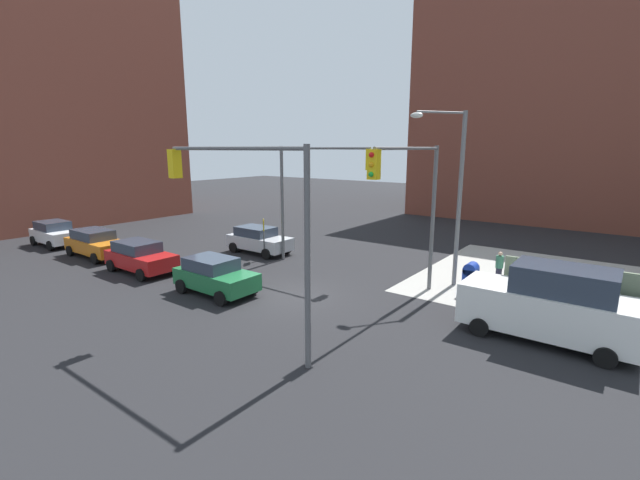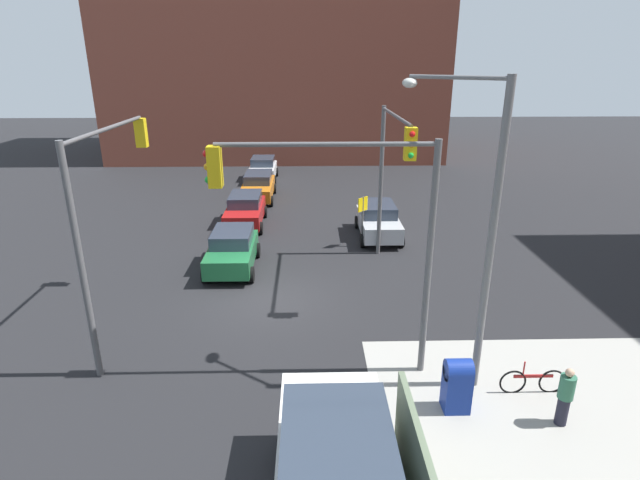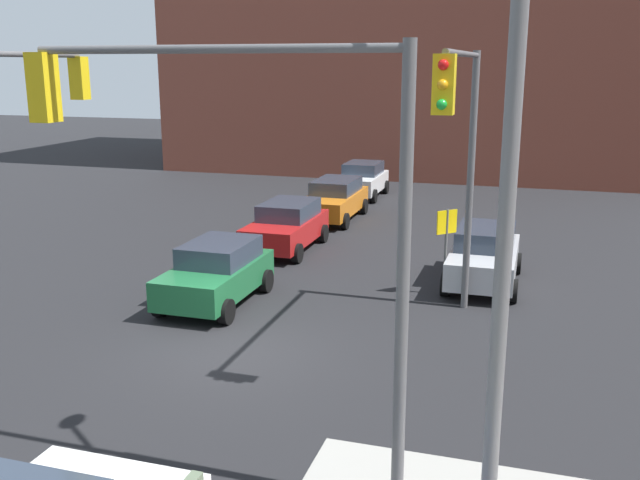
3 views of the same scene
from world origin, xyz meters
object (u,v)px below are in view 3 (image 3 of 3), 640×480
sedan_white (362,179)px  traffic_signal_nw_corner (463,136)px  hatchback_red (287,225)px  sedan_orange (334,199)px  traffic_signal_ne_corner (247,179)px  street_lamp_corner (482,193)px  sedan_silver (484,255)px  sedan_green (217,272)px

sedan_white → traffic_signal_nw_corner: bearing=20.6°
hatchback_red → sedan_orange: same height
traffic_signal_ne_corner → street_lamp_corner: bearing=81.4°
sedan_silver → sedan_white: (-12.36, -6.68, -0.00)m
traffic_signal_ne_corner → sedan_silver: (-11.28, 2.50, -3.80)m
sedan_orange → sedan_white: bearing=-178.4°
street_lamp_corner → sedan_silver: street_lamp_corner is taller
sedan_silver → sedan_green: 7.65m
hatchback_red → street_lamp_corner: bearing=28.5°
sedan_green → sedan_orange: (-10.95, 0.07, 0.00)m
sedan_silver → sedan_green: same height
traffic_signal_ne_corner → hatchback_red: bearing=-162.2°
traffic_signal_nw_corner → sedan_green: bearing=-97.0°
traffic_signal_nw_corner → sedan_green: size_ratio=1.67×
traffic_signal_ne_corner → hatchback_red: traffic_signal_ne_corner is taller
street_lamp_corner → traffic_signal_nw_corner: bearing=-172.0°
sedan_silver → sedan_white: size_ratio=1.08×
street_lamp_corner → sedan_orange: (-18.86, -7.24, -3.86)m
street_lamp_corner → hatchback_red: bearing=-151.5°
street_lamp_corner → sedan_green: 11.45m
traffic_signal_nw_corner → hatchback_red: size_ratio=1.55×
traffic_signal_ne_corner → hatchback_red: (-13.24, -4.24, -3.80)m
hatchback_red → sedan_orange: 5.14m
traffic_signal_nw_corner → street_lamp_corner: street_lamp_corner is taller
sedan_green → sedan_silver: bearing=120.2°
sedan_white → hatchback_red: 10.40m
traffic_signal_nw_corner → hatchback_red: (-6.58, -6.44, -3.82)m
traffic_signal_nw_corner → sedan_white: traffic_signal_nw_corner is taller
sedan_white → hatchback_red: (10.40, -0.06, 0.00)m
hatchback_red → sedan_silver: bearing=73.8°
traffic_signal_ne_corner → sedan_white: bearing=-170.0°
street_lamp_corner → sedan_white: size_ratio=2.09×
traffic_signal_nw_corner → sedan_orange: 13.82m
sedan_green → hatchback_red: size_ratio=0.93×
hatchback_red → sedan_white: bearing=179.7°
traffic_signal_ne_corner → sedan_white: (-23.64, -4.18, -3.81)m
traffic_signal_ne_corner → sedan_silver: traffic_signal_ne_corner is taller
traffic_signal_nw_corner → sedan_white: (-16.98, -6.38, -3.83)m
traffic_signal_nw_corner → traffic_signal_ne_corner: (6.66, -2.20, -0.02)m
hatchback_red → sedan_orange: (-5.14, 0.21, 0.00)m
sedan_silver → sedan_orange: size_ratio=0.92×
hatchback_red → sedan_orange: size_ratio=0.93×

